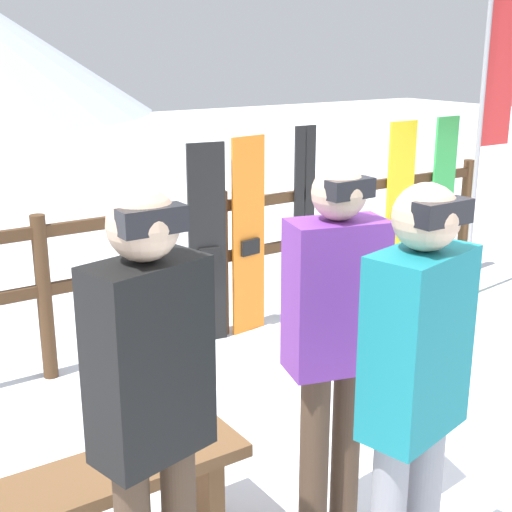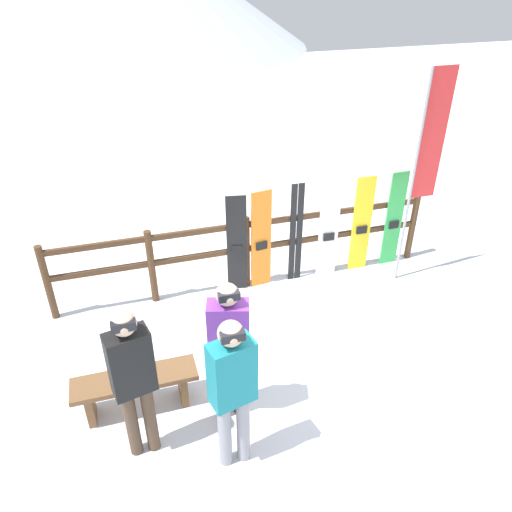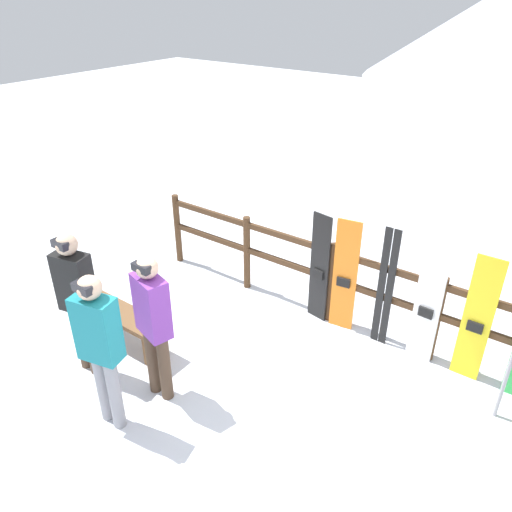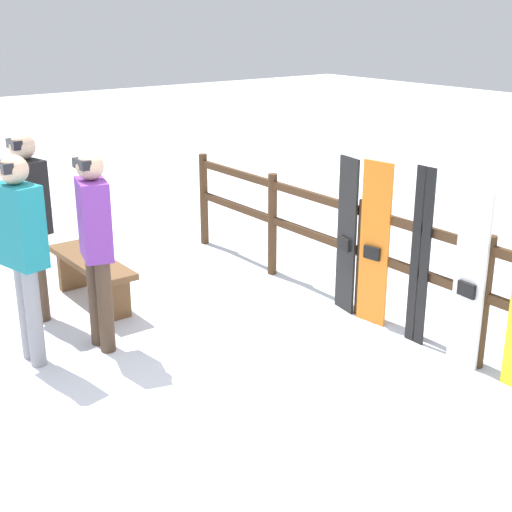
{
  "view_description": "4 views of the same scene",
  "coord_description": "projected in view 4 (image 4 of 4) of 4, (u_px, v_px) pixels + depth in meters",
  "views": [
    {
      "loc": [
        -2.66,
        -2.37,
        2.18
      ],
      "look_at": [
        -0.24,
        1.27,
        0.88
      ],
      "focal_mm": 50.0,
      "sensor_mm": 36.0,
      "label": 1
    },
    {
      "loc": [
        -1.64,
        -3.87,
        4.36
      ],
      "look_at": [
        -0.1,
        1.29,
        1.01
      ],
      "focal_mm": 35.0,
      "sensor_mm": 36.0,
      "label": 2
    },
    {
      "loc": [
        2.43,
        -2.92,
        4.0
      ],
      "look_at": [
        -0.61,
        1.27,
        1.14
      ],
      "focal_mm": 35.0,
      "sensor_mm": 36.0,
      "label": 3
    },
    {
      "loc": [
        4.48,
        -2.53,
        2.8
      ],
      "look_at": [
        -0.18,
        0.98,
        0.77
      ],
      "focal_mm": 50.0,
      "sensor_mm": 36.0,
      "label": 4
    }
  ],
  "objects": [
    {
      "name": "person_teal",
      "position": [
        22.0,
        244.0,
        5.66
      ],
      "size": [
        0.45,
        0.31,
        1.75
      ],
      "color": "gray",
      "rests_on": "ground"
    },
    {
      "name": "ground_plane",
      "position": [
        172.0,
        376.0,
        5.74
      ],
      "size": [
        40.0,
        40.0,
        0.0
      ],
      "primitive_type": "plane",
      "color": "white"
    },
    {
      "name": "fence",
      "position": [
        362.0,
        247.0,
        6.71
      ],
      "size": [
        5.58,
        0.1,
        1.13
      ],
      "color": "#4C331E",
      "rests_on": "ground"
    },
    {
      "name": "person_purple",
      "position": [
        95.0,
        237.0,
        5.91
      ],
      "size": [
        0.45,
        0.33,
        1.72
      ],
      "color": "#4C3828",
      "rests_on": "ground"
    },
    {
      "name": "snowboard_white",
      "position": [
        469.0,
        281.0,
        5.71
      ],
      "size": [
        0.3,
        0.07,
        1.48
      ],
      "color": "white",
      "rests_on": "ground"
    },
    {
      "name": "snowboard_black_stripe",
      "position": [
        347.0,
        236.0,
        6.77
      ],
      "size": [
        0.29,
        0.09,
        1.51
      ],
      "color": "black",
      "rests_on": "ground"
    },
    {
      "name": "bench",
      "position": [
        92.0,
        270.0,
        7.06
      ],
      "size": [
        1.33,
        0.36,
        0.47
      ],
      "color": "brown",
      "rests_on": "ground"
    },
    {
      "name": "person_black",
      "position": [
        29.0,
        212.0,
        6.5
      ],
      "size": [
        0.43,
        0.3,
        1.76
      ],
      "color": "#4C3828",
      "rests_on": "ground"
    },
    {
      "name": "ski_pair_black",
      "position": [
        420.0,
        258.0,
        6.08
      ],
      "size": [
        0.2,
        0.02,
        1.58
      ],
      "color": "black",
      "rests_on": "ground"
    },
    {
      "name": "snowboard_orange",
      "position": [
        374.0,
        245.0,
        6.49
      ],
      "size": [
        0.31,
        0.09,
        1.54
      ],
      "color": "orange",
      "rests_on": "ground"
    }
  ]
}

